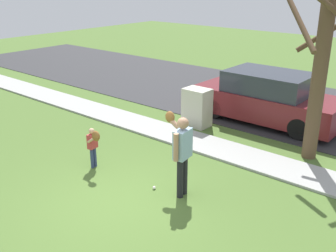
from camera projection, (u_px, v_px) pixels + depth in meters
name	position (u px, v px, depth m)	size (l,w,h in m)	color
ground_plane	(214.00, 150.00, 10.92)	(48.00, 48.00, 0.00)	#4C6B2D
sidewalk_strip	(216.00, 147.00, 10.98)	(36.00, 1.20, 0.06)	#A3A39E
road_surface	(292.00, 106.00, 14.57)	(36.00, 6.80, 0.02)	#2D2D30
person_adult	(181.00, 148.00, 8.30)	(0.77, 0.63, 1.78)	black
person_child	(93.00, 142.00, 9.62)	(0.50, 0.38, 1.07)	navy
baseball	(154.00, 188.00, 8.87)	(0.07, 0.07, 0.07)	white
utility_cabinet	(197.00, 108.00, 12.47)	(0.81, 0.59, 1.21)	beige
street_tree_near	(320.00, 72.00, 9.69)	(1.84, 1.88, 4.20)	brown
parked_suv_maroon	(267.00, 98.00, 12.78)	(4.70, 1.90, 1.63)	maroon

